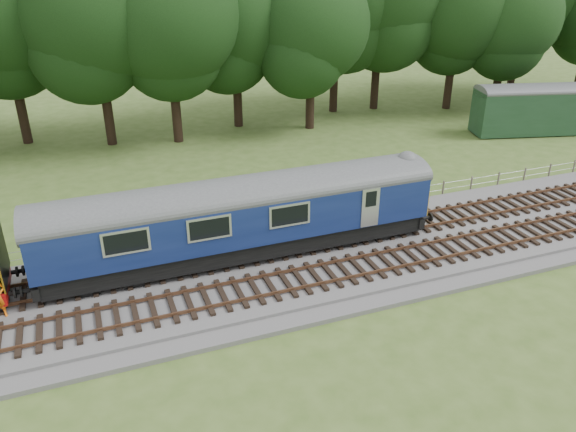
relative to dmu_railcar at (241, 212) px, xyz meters
name	(u,v)px	position (x,y,z in m)	size (l,w,h in m)	color
ground	(356,256)	(5.21, -1.40, -2.61)	(120.00, 120.00, 0.00)	#3F5A21
ballast	(356,253)	(5.21, -1.40, -2.43)	(70.00, 7.00, 0.35)	#4C4C4F
track_north	(344,235)	(5.21, 0.00, -2.19)	(67.20, 2.40, 0.21)	black
track_south	(373,264)	(5.21, -3.00, -2.19)	(67.20, 2.40, 0.21)	black
fence	(318,217)	(5.21, 3.10, -2.61)	(64.00, 0.12, 1.00)	#6B6054
tree_line	(232,129)	(5.21, 20.60, -2.61)	(70.00, 8.00, 18.00)	black
dmu_railcar	(241,212)	(0.00, 0.00, 0.00)	(18.05, 2.86, 3.88)	black
parked_coach	(569,106)	(29.76, 10.47, -0.47)	(15.07, 6.24, 3.81)	#19381F
shed	(543,110)	(29.67, 12.91, -1.39)	(3.68, 3.68, 2.39)	#19381F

